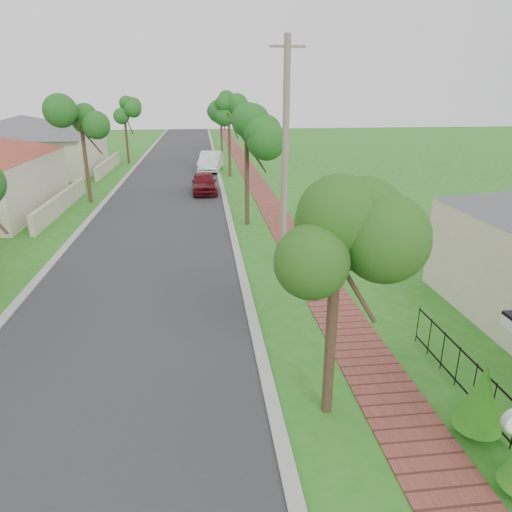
{
  "coord_description": "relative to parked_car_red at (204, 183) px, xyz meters",
  "views": [
    {
      "loc": [
        -0.64,
        -6.24,
        6.33
      ],
      "look_at": [
        0.91,
        7.08,
        1.5
      ],
      "focal_mm": 32.0,
      "sensor_mm": 36.0,
      "label": 1
    }
  ],
  "objects": [
    {
      "name": "sidewalk",
      "position": [
        3.83,
        -3.93,
        -0.68
      ],
      "size": [
        1.5,
        120.0,
        0.03
      ],
      "primitive_type": "cube",
      "color": "brown",
      "rests_on": "ground"
    },
    {
      "name": "kerb_left",
      "position": [
        -6.07,
        -3.93,
        -0.68
      ],
      "size": [
        0.3,
        120.0,
        0.1
      ],
      "primitive_type": "cube",
      "color": "#9E9E99",
      "rests_on": "ground"
    },
    {
      "name": "ground",
      "position": [
        0.58,
        -23.93,
        -0.68
      ],
      "size": [
        160.0,
        160.0,
        0.0
      ],
      "primitive_type": "plane",
      "color": "#236F1A",
      "rests_on": "ground"
    },
    {
      "name": "road",
      "position": [
        -2.42,
        -3.93,
        -0.68
      ],
      "size": [
        7.0,
        120.0,
        0.02
      ],
      "primitive_type": "cube",
      "color": "#28282B",
      "rests_on": "ground"
    },
    {
      "name": "street_trees",
      "position": [
        -2.3,
        2.91,
        3.86
      ],
      "size": [
        10.7,
        37.65,
        5.89
      ],
      "color": "#382619",
      "rests_on": "ground"
    },
    {
      "name": "parked_car_red",
      "position": [
        0.0,
        0.0,
        0.0
      ],
      "size": [
        1.69,
        4.01,
        1.35
      ],
      "primitive_type": "imported",
      "rotation": [
        0.0,
        0.0,
        0.02
      ],
      "color": "#5D0E16",
      "rests_on": "ground"
    },
    {
      "name": "far_house_grey",
      "position": [
        -14.39,
        10.07,
        1.67
      ],
      "size": [
        15.56,
        15.56,
        4.6
      ],
      "color": "beige",
      "rests_on": "ground"
    },
    {
      "name": "utility_pole",
      "position": [
        2.88,
        -13.93,
        3.46
      ],
      "size": [
        1.2,
        0.24,
        8.15
      ],
      "color": "gray",
      "rests_on": "ground"
    },
    {
      "name": "near_tree",
      "position": [
        2.34,
        -22.43,
        3.15
      ],
      "size": [
        1.88,
        1.88,
        4.82
      ],
      "color": "#382619",
      "rests_on": "ground"
    },
    {
      "name": "kerb_right",
      "position": [
        1.23,
        -3.93,
        -0.68
      ],
      "size": [
        0.3,
        120.0,
        0.1
      ],
      "primitive_type": "cube",
      "color": "#9E9E99",
      "rests_on": "ground"
    },
    {
      "name": "parked_car_white",
      "position": [
        0.64,
        8.95,
        0.12
      ],
      "size": [
        2.34,
        5.02,
        1.59
      ],
      "primitive_type": "imported",
      "rotation": [
        0.0,
        0.0,
        -0.14
      ],
      "color": "white",
      "rests_on": "ground"
    }
  ]
}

